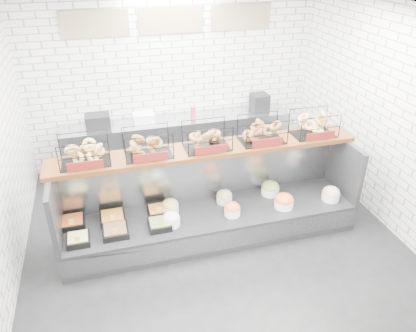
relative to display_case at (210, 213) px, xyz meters
name	(u,v)px	position (x,y,z in m)	size (l,w,h in m)	color
ground	(217,247)	(0.01, -0.34, -0.33)	(5.50, 5.50, 0.00)	black
room_shell	(205,87)	(0.01, 0.26, 1.73)	(5.02, 5.51, 3.01)	white
display_case	(210,213)	(0.00, 0.00, 0.00)	(4.00, 0.90, 1.20)	black
bagel_shelf	(207,139)	(0.01, 0.17, 1.06)	(4.10, 0.50, 0.40)	#401F0D
prep_counter	(179,141)	(0.01, 2.09, 0.14)	(4.00, 0.60, 1.20)	#93969B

